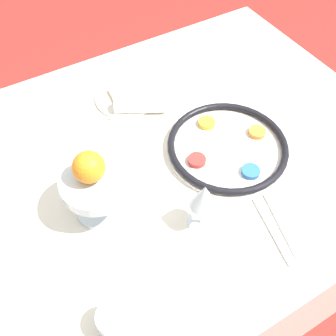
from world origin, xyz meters
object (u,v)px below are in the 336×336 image
object	(u,v)px
orange_fruit	(89,167)
wine_glass	(204,198)
napkin_roll	(140,106)
bread_plate	(126,97)
cup_mid	(114,321)
seder_plate	(227,146)
fruit_stand	(97,187)

from	to	relation	value
orange_fruit	wine_glass	bearing A→B (deg)	138.85
orange_fruit	napkin_roll	xyz separation A→B (m)	(-0.26, -0.26, -0.14)
bread_plate	napkin_roll	xyz separation A→B (m)	(-0.01, 0.08, 0.02)
napkin_roll	cup_mid	distance (m)	0.65
seder_plate	cup_mid	xyz separation A→B (m)	(0.49, 0.28, 0.02)
fruit_stand	cup_mid	bearing A→B (deg)	70.87
orange_fruit	cup_mid	distance (m)	0.33
seder_plate	orange_fruit	distance (m)	0.42
napkin_roll	wine_glass	bearing A→B (deg)	82.43
wine_glass	napkin_roll	world-z (taller)	wine_glass
seder_plate	orange_fruit	bearing A→B (deg)	-1.64
seder_plate	orange_fruit	xyz separation A→B (m)	(0.40, -0.01, 0.15)
wine_glass	orange_fruit	xyz separation A→B (m)	(0.20, -0.17, 0.05)
napkin_roll	seder_plate	bearing A→B (deg)	117.59
seder_plate	fruit_stand	xyz separation A→B (m)	(0.39, -0.00, 0.08)
fruit_stand	bread_plate	world-z (taller)	fruit_stand
wine_glass	fruit_stand	size ratio (longest dim) A/B	0.89
wine_glass	orange_fruit	distance (m)	0.27
fruit_stand	seder_plate	bearing A→B (deg)	179.69
fruit_stand	cup_mid	xyz separation A→B (m)	(0.10, 0.28, -0.06)
orange_fruit	napkin_roll	size ratio (longest dim) A/B	0.48
fruit_stand	orange_fruit	distance (m)	0.07
fruit_stand	napkin_roll	size ratio (longest dim) A/B	1.08
orange_fruit	cup_mid	xyz separation A→B (m)	(0.09, 0.29, -0.13)
fruit_stand	orange_fruit	size ratio (longest dim) A/B	2.23
napkin_roll	cup_mid	size ratio (longest dim) A/B	2.32
seder_plate	bread_plate	distance (m)	0.38
orange_fruit	napkin_roll	bearing A→B (deg)	-135.03
wine_glass	fruit_stand	distance (m)	0.26
seder_plate	napkin_roll	bearing A→B (deg)	-62.41
bread_plate	napkin_roll	distance (m)	0.08
orange_fruit	cup_mid	size ratio (longest dim) A/B	1.12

